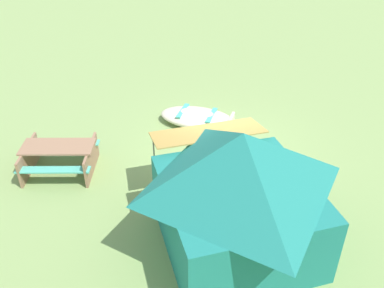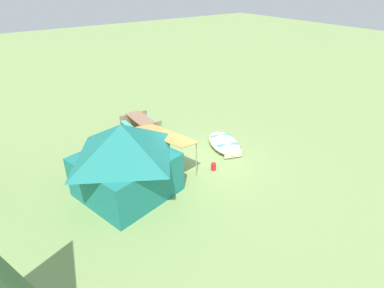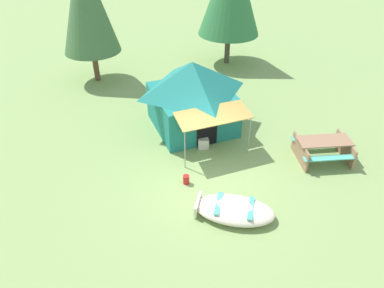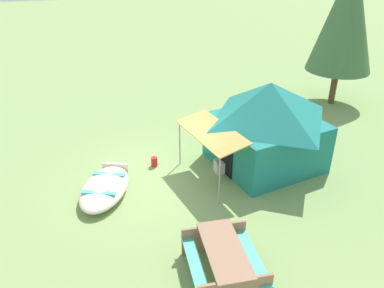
# 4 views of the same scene
# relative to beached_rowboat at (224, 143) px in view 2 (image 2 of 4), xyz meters

# --- Properties ---
(ground_plane) EXTENTS (80.00, 80.00, 0.00)m
(ground_plane) POSITION_rel_beached_rowboat_xyz_m (-0.51, 1.64, -0.21)
(ground_plane) COLOR #83A15C
(beached_rowboat) EXTENTS (2.52, 1.89, 0.41)m
(beached_rowboat) POSITION_rel_beached_rowboat_xyz_m (0.00, 0.00, 0.00)
(beached_rowboat) COLOR beige
(beached_rowboat) RESTS_ON ground_plane
(canvas_cabin_tent) EXTENTS (3.64, 4.50, 2.63)m
(canvas_cabin_tent) POSITION_rel_beached_rowboat_xyz_m (-0.53, 4.90, 1.15)
(canvas_cabin_tent) COLOR #1E7A72
(canvas_cabin_tent) RESTS_ON ground_plane
(picnic_table) EXTENTS (1.81, 1.51, 0.75)m
(picnic_table) POSITION_rel_beached_rowboat_xyz_m (3.56, 2.24, 0.26)
(picnic_table) COLOR #9A7054
(picnic_table) RESTS_ON ground_plane
(cooler_box) EXTENTS (0.38, 0.48, 0.38)m
(cooler_box) POSITION_rel_beached_rowboat_xyz_m (-0.33, 3.49, -0.02)
(cooler_box) COLOR silver
(cooler_box) RESTS_ON ground_plane
(fuel_can) EXTENTS (0.24, 0.24, 0.29)m
(fuel_can) POSITION_rel_beached_rowboat_xyz_m (-1.16, 1.54, -0.07)
(fuel_can) COLOR red
(fuel_can) RESTS_ON ground_plane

